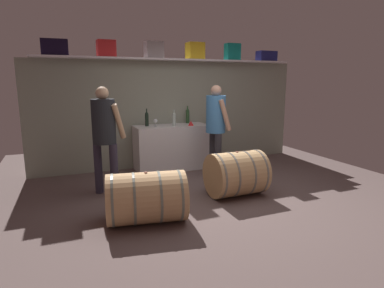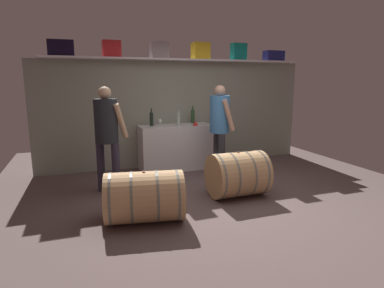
# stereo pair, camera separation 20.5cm
# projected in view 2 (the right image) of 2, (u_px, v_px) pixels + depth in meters

# --- Properties ---
(ground_plane) EXTENTS (6.67, 7.86, 0.02)m
(ground_plane) POSITION_uv_depth(u_px,v_px,m) (211.00, 190.00, 5.12)
(ground_plane) COLOR brown
(back_wall_panel) EXTENTS (5.47, 0.10, 2.07)m
(back_wall_panel) POSITION_uv_depth(u_px,v_px,m) (178.00, 114.00, 6.53)
(back_wall_panel) COLOR gray
(back_wall_panel) RESTS_ON ground
(high_shelf_board) EXTENTS (5.03, 0.40, 0.03)m
(high_shelf_board) POSITION_uv_depth(u_px,v_px,m) (180.00, 60.00, 6.19)
(high_shelf_board) COLOR silver
(high_shelf_board) RESTS_ON back_wall_panel
(toolcase_black) EXTENTS (0.42, 0.25, 0.27)m
(toolcase_black) POSITION_uv_depth(u_px,v_px,m) (61.00, 48.00, 5.47)
(toolcase_black) COLOR black
(toolcase_black) RESTS_ON high_shelf_board
(toolcase_red) EXTENTS (0.32, 0.26, 0.29)m
(toolcase_red) POSITION_uv_depth(u_px,v_px,m) (112.00, 49.00, 5.74)
(toolcase_red) COLOR red
(toolcase_red) RESTS_ON high_shelf_board
(toolcase_grey) EXTENTS (0.32, 0.28, 0.30)m
(toolcase_grey) POSITION_uv_depth(u_px,v_px,m) (159.00, 50.00, 6.03)
(toolcase_grey) COLOR gray
(toolcase_grey) RESTS_ON high_shelf_board
(toolcase_yellow) EXTENTS (0.31, 0.29, 0.32)m
(toolcase_yellow) POSITION_uv_depth(u_px,v_px,m) (200.00, 51.00, 6.30)
(toolcase_yellow) COLOR yellow
(toolcase_yellow) RESTS_ON high_shelf_board
(toolcase_teal) EXTENTS (0.30, 0.19, 0.34)m
(toolcase_teal) POSITION_uv_depth(u_px,v_px,m) (239.00, 52.00, 6.57)
(toolcase_teal) COLOR #118077
(toolcase_teal) RESTS_ON high_shelf_board
(toolcase_navy) EXTENTS (0.41, 0.22, 0.21)m
(toolcase_navy) POSITION_uv_depth(u_px,v_px,m) (274.00, 56.00, 6.85)
(toolcase_navy) COLOR navy
(toolcase_navy) RESTS_ON high_shelf_board
(work_cabinet) EXTENTS (1.41, 0.58, 0.85)m
(work_cabinet) POSITION_uv_depth(u_px,v_px,m) (176.00, 147.00, 6.28)
(work_cabinet) COLOR white
(work_cabinet) RESTS_ON ground
(wine_bottle_clear) EXTENTS (0.07, 0.07, 0.30)m
(wine_bottle_clear) POSITION_uv_depth(u_px,v_px,m) (179.00, 119.00, 6.12)
(wine_bottle_clear) COLOR #B4C8BF
(wine_bottle_clear) RESTS_ON work_cabinet
(wine_bottle_dark) EXTENTS (0.07, 0.07, 0.33)m
(wine_bottle_dark) POSITION_uv_depth(u_px,v_px,m) (151.00, 118.00, 6.08)
(wine_bottle_dark) COLOR black
(wine_bottle_dark) RESTS_ON work_cabinet
(wine_bottle_green) EXTENTS (0.07, 0.07, 0.34)m
(wine_bottle_green) POSITION_uv_depth(u_px,v_px,m) (193.00, 116.00, 6.47)
(wine_bottle_green) COLOR #2C4F2C
(wine_bottle_green) RESTS_ON work_cabinet
(wine_glass) EXTENTS (0.08, 0.08, 0.14)m
(wine_glass) POSITION_uv_depth(u_px,v_px,m) (160.00, 121.00, 6.04)
(wine_glass) COLOR white
(wine_glass) RESTS_ON work_cabinet
(red_funnel) EXTENTS (0.11, 0.11, 0.09)m
(red_funnel) POSITION_uv_depth(u_px,v_px,m) (195.00, 123.00, 6.13)
(red_funnel) COLOR red
(red_funnel) RESTS_ON work_cabinet
(wine_barrel_near) EXTENTS (0.82, 0.67, 0.67)m
(wine_barrel_near) POSITION_uv_depth(u_px,v_px,m) (238.00, 174.00, 4.79)
(wine_barrel_near) COLOR tan
(wine_barrel_near) RESTS_ON ground
(wine_barrel_far) EXTENTS (1.03, 0.77, 0.63)m
(wine_barrel_far) POSITION_uv_depth(u_px,v_px,m) (144.00, 197.00, 3.91)
(wine_barrel_far) COLOR tan
(wine_barrel_far) RESTS_ON ground
(winemaker_pouring) EXTENTS (0.51, 0.50, 1.61)m
(winemaker_pouring) POSITION_uv_depth(u_px,v_px,m) (107.00, 129.00, 4.80)
(winemaker_pouring) COLOR #312D3F
(winemaker_pouring) RESTS_ON ground
(visitor_tasting) EXTENTS (0.38, 0.49, 1.62)m
(visitor_tasting) POSITION_uv_depth(u_px,v_px,m) (220.00, 121.00, 5.70)
(visitor_tasting) COLOR #34333C
(visitor_tasting) RESTS_ON ground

